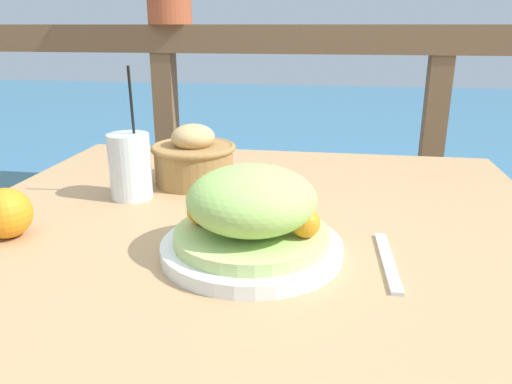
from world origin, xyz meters
TOP-DOWN VIEW (x-y plane):
  - patio_table at (0.00, 0.00)m, footprint 1.01×0.94m
  - railing_fence at (0.00, 0.90)m, footprint 2.80×0.08m
  - sea_backdrop at (0.00, 3.40)m, footprint 12.00×4.00m
  - salad_plate at (0.02, -0.14)m, footprint 0.26×0.26m
  - drink_glass at (-0.24, 0.06)m, footprint 0.08×0.08m
  - bread_basket at (-0.15, 0.17)m, footprint 0.17×0.17m
  - knife at (0.21, -0.14)m, footprint 0.02×0.18m
  - orange_near_basket at (-0.35, -0.14)m, footprint 0.08×0.08m

SIDE VIEW (x-z plane):
  - sea_backdrop at x=0.00m, z-range 0.00..0.39m
  - patio_table at x=0.00m, z-range 0.28..1.06m
  - railing_fence at x=0.00m, z-range 0.23..1.32m
  - knife at x=0.21m, z-range 0.78..0.78m
  - orange_near_basket at x=-0.35m, z-range 0.78..0.86m
  - bread_basket at x=-0.15m, z-range 0.77..0.89m
  - salad_plate at x=0.02m, z-range 0.77..0.90m
  - drink_glass at x=-0.24m, z-range 0.72..0.96m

